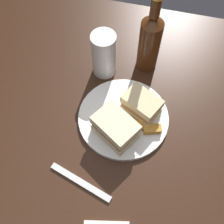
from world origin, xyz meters
TOP-DOWN VIEW (x-y plane):
  - ground_plane at (0.00, 0.00)m, footprint 6.00×6.00m
  - dining_table at (0.00, 0.00)m, footprint 1.02×0.97m
  - plate at (-0.07, 0.00)m, footprint 0.26×0.26m
  - sandwich_half_left at (-0.06, 0.06)m, footprint 0.14×0.13m
  - sandwich_half_right at (-0.11, -0.03)m, footprint 0.12×0.11m
  - potato_wedge_front at (-0.10, 0.03)m, footprint 0.06×0.05m
  - potato_wedge_middle at (-0.15, 0.03)m, footprint 0.05×0.04m
  - potato_wedge_back at (-0.08, 0.05)m, footprint 0.04×0.05m
  - potato_wedge_left_edge at (-0.15, 0.02)m, footprint 0.05×0.03m
  - pint_glass at (0.03, -0.16)m, footprint 0.07×0.07m
  - cider_bottle at (-0.10, -0.21)m, footprint 0.07×0.07m
  - fork at (0.00, 0.21)m, footprint 0.18×0.07m

SIDE VIEW (x-z plane):
  - ground_plane at x=0.00m, z-range 0.00..0.00m
  - dining_table at x=0.00m, z-range 0.00..0.70m
  - fork at x=0.00m, z-range 0.70..0.71m
  - plate at x=-0.07m, z-range 0.70..0.72m
  - potato_wedge_left_edge at x=-0.15m, z-range 0.72..0.73m
  - potato_wedge_back at x=-0.08m, z-range 0.72..0.73m
  - potato_wedge_front at x=-0.10m, z-range 0.72..0.73m
  - potato_wedge_middle at x=-0.15m, z-range 0.72..0.74m
  - sandwich_half_right at x=-0.11m, z-range 0.72..0.79m
  - sandwich_half_left at x=-0.06m, z-range 0.72..0.79m
  - pint_glass at x=0.03m, z-range 0.69..0.84m
  - cider_bottle at x=-0.10m, z-range 0.68..0.94m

